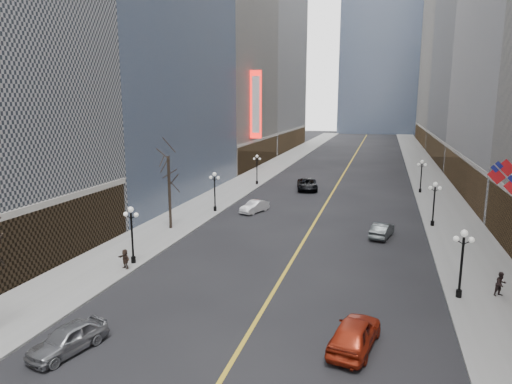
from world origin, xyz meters
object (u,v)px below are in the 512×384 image
Objects in this scene: car_sb_mid at (355,333)px; streetlamp_east_1 at (462,257)px; streetlamp_east_3 at (421,173)px; streetlamp_west_2 at (215,187)px; car_nb_near at (68,339)px; car_sb_far at (382,230)px; streetlamp_west_1 at (132,229)px; car_nb_mid at (255,207)px; streetlamp_west_3 at (257,166)px; streetlamp_east_2 at (434,199)px; car_nb_far at (307,184)px.

streetlamp_east_1 is at bearing -116.92° from car_sb_mid.
streetlamp_west_2 is at bearing -142.67° from streetlamp_east_3.
car_nb_near is at bearing -112.67° from streetlamp_east_3.
car_sb_far is (1.17, 20.78, -0.14)m from car_sb_mid.
streetlamp_west_1 reaches higher than car_nb_mid.
car_sb_far is at bearing -51.08° from streetlamp_west_3.
streetlamp_west_3 is at bearing 108.97° from car_nb_near.
streetlamp_west_3 is 29.81m from car_sb_far.
streetlamp_east_3 is 23.75m from car_sb_far.
streetlamp_east_1 and streetlamp_east_2 have the same top height.
car_nb_near is at bearing -83.46° from streetlamp_west_2.
streetlamp_east_2 is 1.07× the size of car_sb_far.
car_nb_far reaches higher than car_nb_near.
streetlamp_west_1 reaches higher than car_sb_far.
streetlamp_west_3 is at bearing 123.25° from streetlamp_east_1.
streetlamp_west_2 is (0.00, 18.00, 0.00)m from streetlamp_west_1.
streetlamp_west_3 reaches higher than car_sb_far.
car_sb_mid is 1.15× the size of car_sb_far.
streetlamp_east_1 is 29.68m from streetlamp_west_2.
car_nb_near is at bearing -85.89° from streetlamp_west_3.
streetlamp_east_2 and streetlamp_west_3 have the same top height.
streetlamp_west_3 is 0.92× the size of car_sb_mid.
car_sb_far is at bearing -133.85° from streetlamp_east_2.
streetlamp_east_2 is at bearing -57.70° from car_nb_far.
streetlamp_west_1 is at bearing -123.25° from streetlamp_east_3.
car_nb_near is at bearing -107.32° from car_nb_far.
streetlamp_east_2 reaches higher than car_nb_mid.
car_sb_mid is at bearing -88.99° from car_nb_far.
streetlamp_west_3 reaches higher than car_nb_near.
streetlamp_east_1 is 23.60m from streetlamp_west_1.
streetlamp_east_2 is 0.75× the size of car_nb_far.
streetlamp_west_1 is at bearing -90.00° from streetlamp_west_2.
streetlamp_east_2 is at bearing 0.00° from streetlamp_west_2.
car_nb_near is 46.54m from car_nb_far.
car_nb_mid is 29.99m from car_sb_mid.
streetlamp_west_3 is at bearing 125.00° from car_nb_mid.
car_nb_mid is at bearing 176.75° from streetlamp_east_2.
car_sb_far reaches higher than car_nb_mid.
streetlamp_east_3 reaches higher than car_nb_far.
streetlamp_east_3 is at bearing 56.75° from streetlamp_west_1.
car_sb_mid is at bearing -97.91° from streetlamp_east_3.
streetlamp_east_1 is 18.00m from streetlamp_east_2.
streetlamp_west_2 is 1.00× the size of streetlamp_west_3.
streetlamp_east_1 is at bearing 46.06° from car_nb_near.
streetlamp_east_3 is 1.00× the size of streetlamp_west_2.
car_sb_far is at bearing -82.51° from car_sb_mid.
car_sb_mid is at bearing -43.87° from car_nb_mid.
streetlamp_east_1 is 27.14m from car_nb_mid.
car_sb_far is (15.21, 25.07, -0.02)m from car_nb_near.
streetlamp_east_3 is at bearing 90.00° from streetlamp_east_1.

